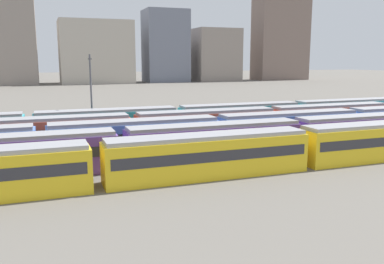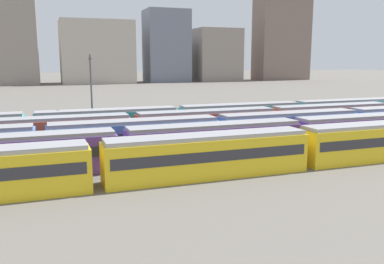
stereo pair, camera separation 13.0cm
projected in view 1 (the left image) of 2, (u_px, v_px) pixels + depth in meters
name	position (u px, v px, depth m)	size (l,w,h in m)	color
ground_plane	(27.00, 163.00, 39.89)	(600.00, 600.00, 0.00)	#666059
train_track_0	(381.00, 140.00, 41.28)	(93.60, 3.06, 3.75)	yellow
train_track_2	(218.00, 132.00, 46.36)	(74.70, 3.06, 3.75)	#4C70BC
train_track_3	(207.00, 124.00, 51.43)	(55.80, 3.06, 3.75)	#BC4C38
train_track_4	(296.00, 114.00, 61.87)	(112.50, 3.06, 3.75)	teal
catenary_pole_1	(91.00, 91.00, 53.66)	(0.24, 3.20, 10.66)	#4C4C51
distant_building_1	(3.00, 35.00, 160.47)	(24.53, 17.52, 39.02)	gray
distant_building_2	(96.00, 52.00, 173.58)	(29.87, 20.55, 26.13)	#B2A899
distant_building_3	(165.00, 46.00, 183.46)	(18.86, 15.55, 31.79)	slate
distant_building_4	(215.00, 55.00, 192.30)	(20.58, 17.51, 24.17)	gray
distant_building_5	(281.00, 24.00, 201.46)	(26.42, 13.01, 54.43)	#7A665B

